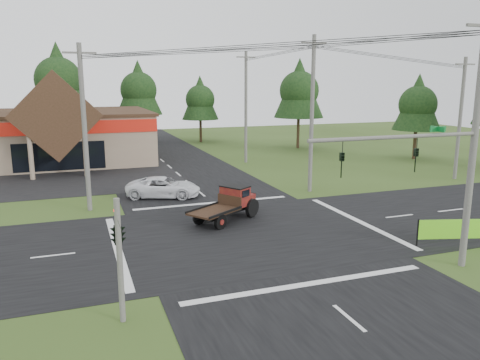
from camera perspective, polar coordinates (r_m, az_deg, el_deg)
name	(u,v)px	position (r m, az deg, el deg)	size (l,w,h in m)	color
ground	(249,234)	(25.81, 1.05, -6.56)	(120.00, 120.00, 0.00)	#334719
road_ns	(249,233)	(25.81, 1.05, -6.54)	(12.00, 120.00, 0.02)	black
road_ew	(249,233)	(25.81, 1.05, -6.53)	(120.00, 12.00, 0.02)	black
parking_apron	(9,183)	(43.02, -26.38, -0.32)	(28.00, 14.00, 0.02)	black
cvs_building	(0,137)	(53.21, -27.24, 4.73)	(30.40, 18.20, 9.19)	gray
traffic_signal_mast	(440,172)	(21.48, 23.23, 0.90)	(8.12, 0.24, 7.00)	#595651
traffic_signal_corner	(117,222)	(16.30, -14.74, -5.02)	(0.53, 2.48, 4.40)	#595651
utility_pole_nr	(474,142)	(22.49, 26.64, 4.19)	(2.00, 0.30, 11.00)	#595651
utility_pole_nw	(84,127)	(31.04, -18.43, 6.13)	(2.00, 0.30, 10.50)	#595651
utility_pole_ne	(312,113)	(35.20, 8.76, 8.02)	(2.00, 0.30, 11.50)	#595651
utility_pole_far	(460,118)	(43.65, 25.26, 6.89)	(2.00, 0.30, 10.20)	#595651
utility_pole_n	(246,107)	(47.97, 0.72, 8.95)	(2.00, 0.30, 11.20)	#595651
tree_row_c	(58,78)	(63.92, -21.30, 11.55)	(7.28, 7.28, 13.13)	#332316
tree_row_d	(139,88)	(65.49, -12.27, 10.88)	(6.16, 6.16, 11.11)	#332316
tree_row_e	(200,98)	(65.12, -4.88, 9.92)	(5.04, 5.04, 9.09)	#332316
tree_side_ne	(299,89)	(59.26, 7.23, 10.99)	(6.16, 6.16, 11.11)	#332316
tree_side_e_near	(418,103)	(53.67, 20.87, 8.81)	(5.04, 5.04, 9.09)	#332316
antique_flatbed_truck	(225,205)	(27.80, -1.83, -3.03)	(1.86, 4.87, 2.04)	#570C14
roadside_banner	(457,232)	(26.23, 24.89, -5.76)	(4.15, 0.12, 1.42)	#68D21C
white_pickup	(164,187)	(34.17, -9.31, -0.87)	(2.41, 5.23, 1.45)	white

